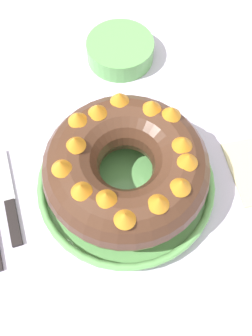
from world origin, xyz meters
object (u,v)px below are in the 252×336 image
object	(u,v)px
serving_dish	(126,184)
cake_knife	(10,202)
bundt_cake	(126,167)
side_bowl	(120,50)

from	to	relation	value
serving_dish	cake_knife	distance (m)	0.19
bundt_cake	side_bowl	world-z (taller)	bundt_cake
bundt_cake	serving_dish	bearing A→B (deg)	-157.01
bundt_cake	side_bowl	bearing A→B (deg)	75.07
serving_dish	side_bowl	size ratio (longest dim) A/B	2.19
serving_dish	side_bowl	distance (m)	0.29
serving_dish	cake_knife	world-z (taller)	serving_dish
serving_dish	side_bowl	bearing A→B (deg)	75.06
side_bowl	serving_dish	bearing A→B (deg)	-104.94
bundt_cake	side_bowl	xyz separation A→B (m)	(0.07, 0.28, -0.05)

